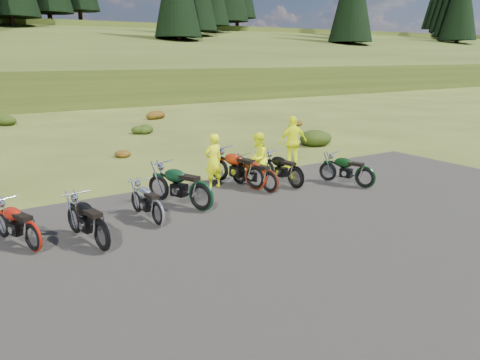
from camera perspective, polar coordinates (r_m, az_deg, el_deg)
ground at (r=11.93m, az=1.81°, el=-4.89°), size 300.00×300.00×0.00m
gravel_pad at (r=10.45m, az=8.03°, el=-8.00°), size 20.00×12.00×0.04m
hill_slope at (r=59.75m, az=-26.54°, el=9.51°), size 300.00×45.97×9.37m
conifer_40 at (r=137.92m, az=23.20°, el=19.50°), size 6.16×6.16×16.00m
conifer_41 at (r=146.25m, az=22.60°, el=19.19°), size 5.72×5.72×15.00m
shrub_3 at (r=31.53m, az=-26.80°, el=6.82°), size 1.56×1.56×0.92m
shrub_4 at (r=19.77m, az=-14.30°, el=3.34°), size 0.77×0.77×0.45m
shrub_5 at (r=25.63m, az=-11.90°, el=6.22°), size 1.03×1.03×0.61m
shrub_6 at (r=31.56m, az=-10.39°, el=8.03°), size 1.30×1.30×0.77m
shrub_7 at (r=22.24m, az=9.36°, el=5.46°), size 1.56×1.56×0.92m
shrub_8 at (r=28.13m, az=6.62°, el=7.03°), size 0.77×0.77×0.45m
motorcycle_0 at (r=10.47m, az=-16.34°, el=-8.42°), size 1.02×2.12×1.06m
motorcycle_1 at (r=10.93m, az=-23.73°, el=-8.12°), size 1.27×2.01×1.00m
motorcycle_2 at (r=12.57m, az=-4.71°, el=-3.89°), size 1.62×2.44×1.21m
motorcycle_3 at (r=11.63m, az=-9.90°, el=-5.65°), size 0.73×1.88×0.97m
motorcycle_4 at (r=14.18m, az=3.63°, el=-1.66°), size 1.06×2.09×1.04m
motorcycle_5 at (r=14.73m, az=6.78°, el=-1.11°), size 0.87×2.06×1.05m
motorcycle_6 at (r=14.48m, az=1.89°, el=-1.29°), size 1.38×2.43×1.21m
motorcycle_7 at (r=15.18m, az=14.92°, el=-1.04°), size 1.26×2.06×1.02m
person_middle at (r=14.53m, az=-3.25°, el=2.23°), size 0.66×0.47×1.71m
person_right_a at (r=14.82m, az=2.18°, el=2.47°), size 1.04×1.01×1.69m
person_right_b at (r=17.31m, az=6.45°, el=4.56°), size 1.19×0.67×1.91m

